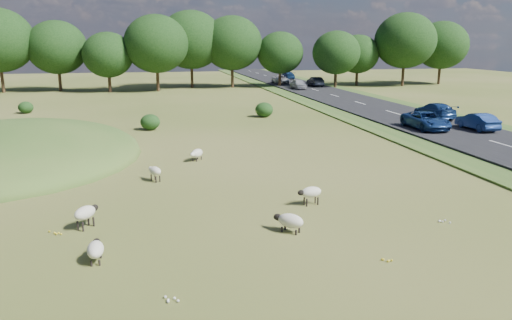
{
  "coord_description": "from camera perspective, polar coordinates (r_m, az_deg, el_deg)",
  "views": [
    {
      "loc": [
        -3.26,
        -20.81,
        7.05
      ],
      "look_at": [
        2.0,
        4.0,
        1.0
      ],
      "focal_mm": 35.0,
      "sensor_mm": 36.0,
      "label": 1
    }
  ],
  "objects": [
    {
      "name": "sheep_3",
      "position": [
        17.34,
        -17.88,
        -9.68
      ],
      "size": [
        0.55,
        1.21,
        0.7
      ],
      "rotation": [
        0.0,
        0.0,
        1.59
      ],
      "color": "beige",
      "rests_on": "ground"
    },
    {
      "name": "mound",
      "position": [
        34.68,
        -26.28,
        0.28
      ],
      "size": [
        16.0,
        20.0,
        4.0
      ],
      "primitive_type": "ellipsoid",
      "color": "#33561E",
      "rests_on": "ground"
    },
    {
      "name": "car_2",
      "position": [
        93.95,
        3.64,
        9.64
      ],
      "size": [
        1.86,
        4.57,
        1.33
      ],
      "primitive_type": "imported",
      "rotation": [
        0.0,
        0.0,
        3.14
      ],
      "color": "navy",
      "rests_on": "road"
    },
    {
      "name": "treeline",
      "position": [
        76.28,
        -10.58,
        12.83
      ],
      "size": [
        96.28,
        14.66,
        11.7
      ],
      "color": "black",
      "rests_on": "ground"
    },
    {
      "name": "sheep_5",
      "position": [
        30.35,
        -6.8,
        0.76
      ],
      "size": [
        1.02,
        1.23,
        0.71
      ],
      "rotation": [
        0.0,
        0.0,
        4.11
      ],
      "color": "beige",
      "rests_on": "ground"
    },
    {
      "name": "sheep_2",
      "position": [
        22.08,
        6.26,
        -3.69
      ],
      "size": [
        1.19,
        0.67,
        0.83
      ],
      "rotation": [
        0.0,
        0.0,
        3.33
      ],
      "color": "beige",
      "rests_on": "ground"
    },
    {
      "name": "car_3",
      "position": [
        84.12,
        2.81,
        9.21
      ],
      "size": [
        2.17,
        4.7,
        1.31
      ],
      "primitive_type": "imported",
      "color": "silver",
      "rests_on": "road"
    },
    {
      "name": "shrubs",
      "position": [
        46.79,
        -10.32,
        5.34
      ],
      "size": [
        24.43,
        13.95,
        1.4
      ],
      "color": "black",
      "rests_on": "ground"
    },
    {
      "name": "car_7",
      "position": [
        74.1,
        4.88,
        8.65
      ],
      "size": [
        1.68,
        4.19,
        1.43
      ],
      "primitive_type": "imported",
      "color": "#AAABB2",
      "rests_on": "road"
    },
    {
      "name": "sheep_1",
      "position": [
        26.21,
        -11.49,
        -1.24
      ],
      "size": [
        0.82,
        1.1,
        0.77
      ],
      "rotation": [
        0.0,
        0.0,
        2.05
      ],
      "color": "beige",
      "rests_on": "ground"
    },
    {
      "name": "car_1",
      "position": [
        48.13,
        19.76,
        5.35
      ],
      "size": [
        1.96,
        4.82,
        1.4
      ],
      "primitive_type": "imported",
      "rotation": [
        0.0,
        0.0,
        3.14
      ],
      "color": "navy",
      "rests_on": "road"
    },
    {
      "name": "car_6",
      "position": [
        43.09,
        23.98,
        4.07
      ],
      "size": [
        1.4,
        4.01,
        1.32
      ],
      "primitive_type": "imported",
      "rotation": [
        0.0,
        0.0,
        3.14
      ],
      "color": "navy",
      "rests_on": "road"
    },
    {
      "name": "car_0",
      "position": [
        41.95,
        18.85,
        4.3
      ],
      "size": [
        2.24,
        4.87,
        1.35
      ],
      "primitive_type": "imported",
      "color": "navy",
      "rests_on": "road"
    },
    {
      "name": "sheep_0",
      "position": [
        20.37,
        -18.9,
        -5.73
      ],
      "size": [
        1.02,
        1.22,
        0.89
      ],
      "rotation": [
        0.0,
        0.0,
        0.96
      ],
      "color": "beige",
      "rests_on": "ground"
    },
    {
      "name": "car_5",
      "position": [
        78.73,
        6.79,
        8.89
      ],
      "size": [
        1.52,
        4.35,
        1.43
      ],
      "primitive_type": "imported",
      "rotation": [
        0.0,
        0.0,
        3.14
      ],
      "color": "black",
      "rests_on": "road"
    },
    {
      "name": "sheep_4",
      "position": [
        18.98,
        3.88,
        -6.93
      ],
      "size": [
        1.18,
        1.16,
        0.73
      ],
      "rotation": [
        0.0,
        0.0,
        2.37
      ],
      "color": "beige",
      "rests_on": "ground"
    },
    {
      "name": "road",
      "position": [
        56.3,
        12.6,
        6.03
      ],
      "size": [
        8.0,
        150.0,
        0.25
      ],
      "primitive_type": "cube",
      "color": "black",
      "rests_on": "ground"
    },
    {
      "name": "ground",
      "position": [
        41.54,
        -7.31,
        3.54
      ],
      "size": [
        160.0,
        160.0,
        0.0
      ],
      "primitive_type": "plane",
      "color": "#42551A",
      "rests_on": "ground"
    }
  ]
}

